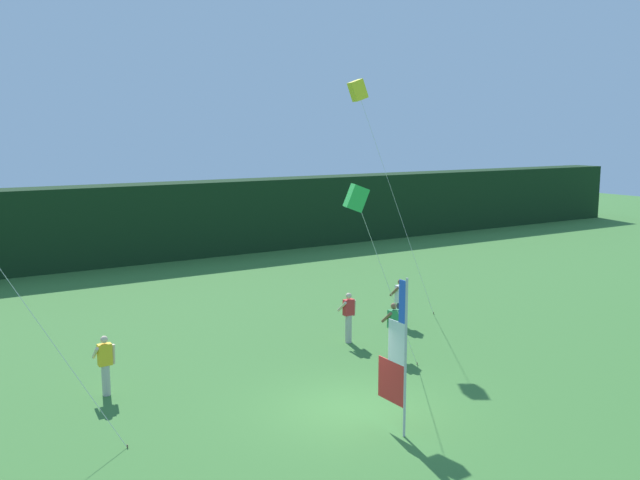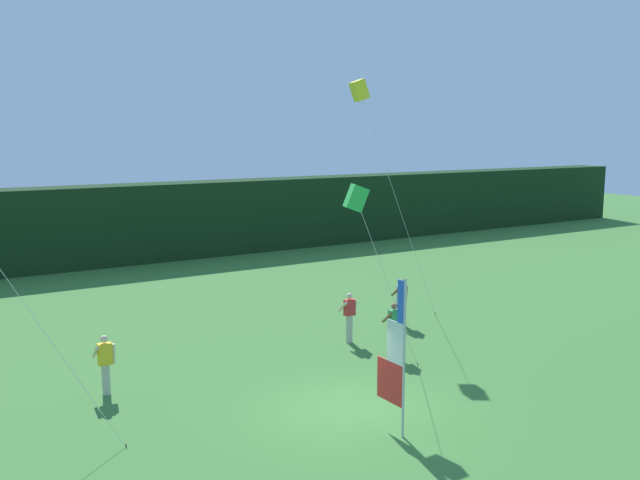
{
  "view_description": "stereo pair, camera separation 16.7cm",
  "coord_description": "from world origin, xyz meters",
  "px_view_note": "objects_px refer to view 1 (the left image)",
  "views": [
    {
      "loc": [
        -9.84,
        -13.87,
        7.04
      ],
      "look_at": [
        0.61,
        2.56,
        4.0
      ],
      "focal_mm": 39.32,
      "sensor_mm": 36.0,
      "label": 1
    },
    {
      "loc": [
        -9.7,
        -13.96,
        7.04
      ],
      "look_at": [
        0.61,
        2.56,
        4.0
      ],
      "focal_mm": 39.32,
      "sensor_mm": 36.0,
      "label": 2
    }
  ],
  "objects_px": {
    "banner_flag": "(397,358)",
    "person_mid_field": "(400,301)",
    "person_near_banner": "(349,316)",
    "person_far_left": "(105,364)",
    "person_far_right": "(393,328)",
    "kite_green_box_2": "(356,199)",
    "kite_yellow_box_1": "(358,91)"
  },
  "relations": [
    {
      "from": "banner_flag",
      "to": "person_mid_field",
      "type": "bearing_deg",
      "value": 50.63
    },
    {
      "from": "banner_flag",
      "to": "person_mid_field",
      "type": "relative_size",
      "value": 2.2
    },
    {
      "from": "banner_flag",
      "to": "person_near_banner",
      "type": "height_order",
      "value": "banner_flag"
    },
    {
      "from": "person_near_banner",
      "to": "person_far_left",
      "type": "height_order",
      "value": "person_near_banner"
    },
    {
      "from": "person_near_banner",
      "to": "person_far_right",
      "type": "bearing_deg",
      "value": -79.65
    },
    {
      "from": "person_near_banner",
      "to": "kite_green_box_2",
      "type": "distance_m",
      "value": 5.64
    },
    {
      "from": "person_far_left",
      "to": "person_far_right",
      "type": "height_order",
      "value": "person_far_right"
    },
    {
      "from": "person_mid_field",
      "to": "kite_yellow_box_1",
      "type": "distance_m",
      "value": 7.93
    },
    {
      "from": "person_far_right",
      "to": "kite_green_box_2",
      "type": "xyz_separation_m",
      "value": [
        -2.28,
        -1.15,
        4.28
      ]
    },
    {
      "from": "person_far_right",
      "to": "kite_green_box_2",
      "type": "height_order",
      "value": "kite_green_box_2"
    },
    {
      "from": "person_far_right",
      "to": "person_mid_field",
      "type": "bearing_deg",
      "value": 47.91
    },
    {
      "from": "person_mid_field",
      "to": "kite_yellow_box_1",
      "type": "relative_size",
      "value": 0.19
    },
    {
      "from": "person_far_right",
      "to": "kite_green_box_2",
      "type": "bearing_deg",
      "value": -153.19
    },
    {
      "from": "kite_yellow_box_1",
      "to": "kite_green_box_2",
      "type": "bearing_deg",
      "value": -125.64
    },
    {
      "from": "person_far_left",
      "to": "person_far_right",
      "type": "bearing_deg",
      "value": -10.21
    },
    {
      "from": "person_far_left",
      "to": "kite_green_box_2",
      "type": "bearing_deg",
      "value": -23.25
    },
    {
      "from": "banner_flag",
      "to": "person_near_banner",
      "type": "relative_size",
      "value": 2.21
    },
    {
      "from": "kite_green_box_2",
      "to": "kite_yellow_box_1",
      "type": "bearing_deg",
      "value": 54.36
    },
    {
      "from": "person_far_left",
      "to": "person_near_banner",
      "type": "bearing_deg",
      "value": 2.89
    },
    {
      "from": "banner_flag",
      "to": "person_far_left",
      "type": "bearing_deg",
      "value": 130.42
    },
    {
      "from": "banner_flag",
      "to": "person_far_right",
      "type": "relative_size",
      "value": 2.18
    },
    {
      "from": "banner_flag",
      "to": "person_far_right",
      "type": "height_order",
      "value": "banner_flag"
    },
    {
      "from": "person_far_left",
      "to": "kite_yellow_box_1",
      "type": "distance_m",
      "value": 13.58
    },
    {
      "from": "banner_flag",
      "to": "kite_yellow_box_1",
      "type": "height_order",
      "value": "kite_yellow_box_1"
    },
    {
      "from": "banner_flag",
      "to": "kite_green_box_2",
      "type": "height_order",
      "value": "kite_green_box_2"
    },
    {
      "from": "person_near_banner",
      "to": "kite_green_box_2",
      "type": "bearing_deg",
      "value": -121.78
    },
    {
      "from": "person_near_banner",
      "to": "kite_green_box_2",
      "type": "relative_size",
      "value": 0.3
    },
    {
      "from": "kite_yellow_box_1",
      "to": "person_mid_field",
      "type": "bearing_deg",
      "value": -82.05
    },
    {
      "from": "person_far_right",
      "to": "kite_yellow_box_1",
      "type": "bearing_deg",
      "value": 66.9
    },
    {
      "from": "person_mid_field",
      "to": "kite_green_box_2",
      "type": "height_order",
      "value": "kite_green_box_2"
    },
    {
      "from": "person_far_left",
      "to": "kite_yellow_box_1",
      "type": "relative_size",
      "value": 0.18
    },
    {
      "from": "person_far_right",
      "to": "kite_yellow_box_1",
      "type": "xyz_separation_m",
      "value": [
        2.14,
        5.01,
        7.57
      ]
    }
  ]
}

